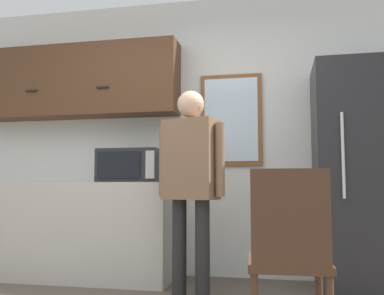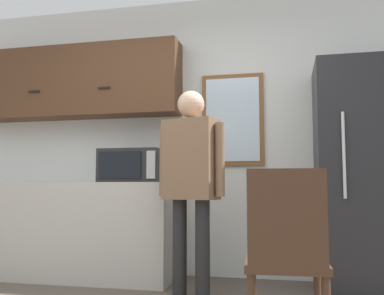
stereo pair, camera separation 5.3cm
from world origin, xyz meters
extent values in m
cube|color=silver|center=(0.00, 2.05, 1.35)|extent=(6.00, 0.06, 2.70)
cube|color=#BCB7AD|center=(-1.13, 1.71, 0.44)|extent=(2.13, 0.64, 0.88)
cube|color=#51331E|center=(-1.13, 1.87, 1.89)|extent=(2.13, 0.31, 0.71)
cube|color=black|center=(-1.51, 1.71, 1.78)|extent=(0.12, 0.01, 0.01)
cube|color=black|center=(-0.76, 1.71, 1.78)|extent=(0.12, 0.01, 0.01)
cube|color=#232326|center=(-0.44, 1.66, 1.03)|extent=(0.55, 0.37, 0.30)
cube|color=black|center=(-0.49, 1.47, 1.03)|extent=(0.39, 0.01, 0.23)
cube|color=#B2B2B2|center=(-0.21, 1.47, 1.03)|extent=(0.08, 0.01, 0.24)
cylinder|color=black|center=(0.11, 1.22, 0.37)|extent=(0.11, 0.11, 0.75)
cylinder|color=black|center=(0.30, 1.17, 0.37)|extent=(0.11, 0.11, 0.75)
cube|color=brown|center=(0.20, 1.20, 1.05)|extent=(0.45, 0.32, 0.62)
sphere|color=#D8AD8C|center=(0.20, 1.20, 1.48)|extent=(0.21, 0.21, 0.21)
cylinder|color=brown|center=(-0.03, 1.26, 1.05)|extent=(0.07, 0.07, 0.55)
cylinder|color=brown|center=(0.44, 1.13, 1.05)|extent=(0.07, 0.07, 0.55)
cube|color=#232326|center=(1.57, 1.69, 0.93)|extent=(0.81, 0.64, 1.87)
cylinder|color=silver|center=(1.35, 1.35, 1.08)|extent=(0.02, 0.02, 0.65)
cube|color=#472D1E|center=(0.91, 0.30, 0.45)|extent=(0.43, 0.43, 0.04)
cube|color=#472D1E|center=(0.92, 0.12, 0.70)|extent=(0.38, 0.06, 0.47)
cube|color=brown|center=(0.43, 2.01, 1.48)|extent=(0.59, 0.04, 0.88)
cube|color=silver|center=(0.43, 1.99, 1.48)|extent=(0.51, 0.01, 0.80)
camera|label=1|loc=(0.88, -2.03, 0.85)|focal=40.00mm
camera|label=2|loc=(0.93, -2.01, 0.85)|focal=40.00mm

